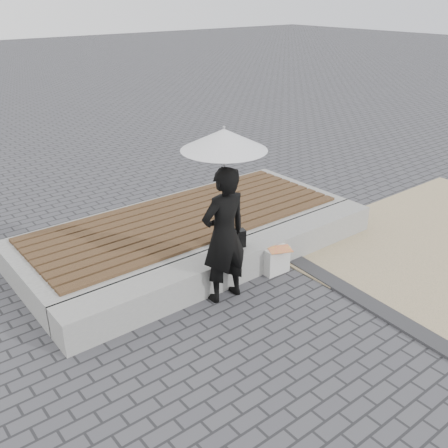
{
  "coord_description": "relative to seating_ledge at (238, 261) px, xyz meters",
  "views": [
    {
      "loc": [
        -3.85,
        -2.96,
        3.49
      ],
      "look_at": [
        -0.48,
        1.28,
        1.0
      ],
      "focal_mm": 40.92,
      "sensor_mm": 36.0,
      "label": 1
    }
  ],
  "objects": [
    {
      "name": "handbag",
      "position": [
        -0.04,
        0.05,
        0.32
      ],
      "size": [
        0.36,
        0.21,
        0.24
      ],
      "primitive_type": "cube",
      "rotation": [
        0.0,
        0.0,
        -0.31
      ],
      "color": "black",
      "rests_on": "seating_ledge"
    },
    {
      "name": "edging_band",
      "position": [
        0.75,
        -2.1,
        -0.18
      ],
      "size": [
        0.61,
        5.2,
        0.04
      ],
      "primitive_type": "cube",
      "rotation": [
        0.0,
        0.0,
        -0.07
      ],
      "color": "#313133",
      "rests_on": "ground"
    },
    {
      "name": "seating_ledge",
      "position": [
        0.0,
        0.0,
        0.0
      ],
      "size": [
        5.0,
        0.45,
        0.4
      ],
      "primitive_type": "cube",
      "color": "#A4A39F",
      "rests_on": "ground"
    },
    {
      "name": "ground",
      "position": [
        0.0,
        -1.6,
        -0.2
      ],
      "size": [
        80.0,
        80.0,
        0.0
      ],
      "primitive_type": "plane",
      "color": "#454549",
      "rests_on": "ground"
    },
    {
      "name": "timber_platform",
      "position": [
        0.0,
        1.2,
        0.0
      ],
      "size": [
        5.0,
        2.0,
        0.4
      ],
      "primitive_type": "cube",
      "color": "#A7A8A3",
      "rests_on": "ground"
    },
    {
      "name": "timber_decking",
      "position": [
        0.0,
        1.2,
        0.22
      ],
      "size": [
        4.6,
        1.8,
        0.04
      ],
      "primitive_type": null,
      "color": "brown",
      "rests_on": "timber_platform"
    },
    {
      "name": "parasol",
      "position": [
        -0.48,
        -0.32,
        1.81
      ],
      "size": [
        0.96,
        0.96,
        1.23
      ],
      "rotation": [
        0.0,
        0.0,
        0.27
      ],
      "color": "#A6A6AB",
      "rests_on": "ground"
    },
    {
      "name": "woman",
      "position": [
        -0.48,
        -0.32,
        0.65
      ],
      "size": [
        0.63,
        0.42,
        1.71
      ],
      "primitive_type": "imported",
      "rotation": [
        0.0,
        0.0,
        3.13
      ],
      "color": "black",
      "rests_on": "ground"
    },
    {
      "name": "magazine",
      "position": [
        0.44,
        -0.34,
        0.18
      ],
      "size": [
        0.37,
        0.33,
        0.01
      ],
      "primitive_type": "cube",
      "rotation": [
        0.0,
        0.0,
        -0.42
      ],
      "color": "#E23143",
      "rests_on": "canvas_tote"
    },
    {
      "name": "canvas_tote",
      "position": [
        0.44,
        -0.29,
        -0.01
      ],
      "size": [
        0.36,
        0.17,
        0.37
      ],
      "primitive_type": "cube",
      "rotation": [
        0.0,
        0.0,
        -0.05
      ],
      "color": "white",
      "rests_on": "ground"
    }
  ]
}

